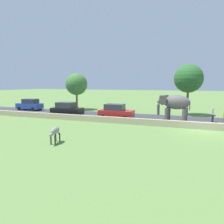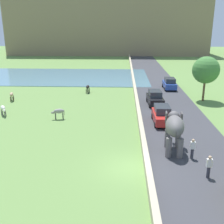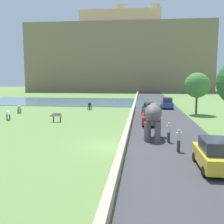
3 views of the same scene
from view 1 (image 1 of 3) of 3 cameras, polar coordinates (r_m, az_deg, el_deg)
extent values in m
plane|color=#608442|center=(19.78, 23.65, -5.04)|extent=(220.00, 220.00, 0.00)
cube|color=#38383D|center=(30.94, -17.13, -0.23)|extent=(7.00, 120.00, 0.06)
cube|color=tan|center=(26.72, -18.68, -0.88)|extent=(0.40, 110.00, 0.65)
ellipsoid|color=#605B5B|center=(22.83, 17.17, 2.60)|extent=(1.67, 2.83, 1.50)
cylinder|color=#605B5B|center=(22.74, 14.68, -0.98)|extent=(0.44, 0.44, 1.60)
cylinder|color=#605B5B|center=(23.56, 15.09, -0.69)|extent=(0.44, 0.44, 1.60)
cylinder|color=#605B5B|center=(22.47, 19.06, -1.26)|extent=(0.44, 0.44, 1.60)
cylinder|color=#605B5B|center=(23.29, 19.32, -0.96)|extent=(0.44, 0.44, 1.60)
ellipsoid|color=#605B5B|center=(23.08, 13.71, 3.24)|extent=(1.09, 1.00, 1.10)
cube|color=#484444|center=(22.46, 13.72, 3.22)|extent=(0.19, 0.71, 0.90)
cube|color=#484444|center=(23.63, 14.35, 3.42)|extent=(0.19, 0.71, 0.90)
cylinder|color=#605B5B|center=(23.27, 12.50, 1.12)|extent=(0.28, 0.28, 1.50)
cone|color=silver|center=(22.99, 12.57, 2.17)|extent=(0.18, 0.57, 0.17)
cone|color=silver|center=(23.42, 12.83, 2.26)|extent=(0.18, 0.57, 0.17)
cylinder|color=#484444|center=(22.70, 20.43, 1.54)|extent=(0.08, 0.08, 0.90)
cylinder|color=#33333D|center=(24.22, 19.55, -1.54)|extent=(0.22, 0.22, 0.85)
cube|color=silver|center=(24.13, 19.63, 0.11)|extent=(0.36, 0.22, 0.56)
sphere|color=tan|center=(24.08, 19.67, 1.03)|extent=(0.22, 0.22, 0.22)
cylinder|color=#33333D|center=(24.76, 25.68, -1.67)|extent=(0.22, 0.22, 0.85)
cube|color=silver|center=(24.66, 25.78, -0.06)|extent=(0.36, 0.22, 0.56)
sphere|color=tan|center=(24.62, 25.83, 0.84)|extent=(0.22, 0.22, 0.22)
cube|color=black|center=(27.16, -12.11, 0.29)|extent=(1.87, 4.07, 0.80)
cube|color=#2D333D|center=(27.18, -12.52, 1.87)|extent=(1.54, 2.26, 0.70)
cylinder|color=black|center=(27.31, -8.87, -0.44)|extent=(0.21, 0.61, 0.60)
cylinder|color=black|center=(25.89, -10.47, -0.92)|extent=(0.21, 0.61, 0.60)
cylinder|color=black|center=(28.56, -13.54, -0.20)|extent=(0.21, 0.61, 0.60)
cylinder|color=black|center=(27.21, -15.30, -0.65)|extent=(0.21, 0.61, 0.60)
cube|color=#2D4CA8|center=(34.96, -21.54, 1.56)|extent=(1.71, 4.00, 0.80)
cube|color=#2D333D|center=(34.76, -21.35, 2.78)|extent=(1.45, 2.20, 0.70)
cylinder|color=black|center=(35.29, -23.95, 0.83)|extent=(0.18, 0.60, 0.60)
cylinder|color=black|center=(36.46, -22.19, 1.13)|extent=(0.18, 0.60, 0.60)
cylinder|color=black|center=(33.54, -20.76, 0.67)|extent=(0.18, 0.60, 0.60)
cylinder|color=black|center=(34.77, -19.02, 0.99)|extent=(0.18, 0.60, 0.60)
cube|color=red|center=(24.29, 1.18, -0.41)|extent=(1.74, 4.02, 0.80)
cube|color=#2D333D|center=(24.26, 0.74, 1.37)|extent=(1.47, 2.21, 0.70)
cylinder|color=black|center=(24.75, 4.63, -1.22)|extent=(0.19, 0.60, 0.60)
cylinder|color=black|center=(23.21, 3.59, -1.81)|extent=(0.19, 0.60, 0.60)
cylinder|color=black|center=(25.54, -1.01, -0.91)|extent=(0.19, 0.60, 0.60)
cylinder|color=black|center=(24.05, -2.37, -1.46)|extent=(0.19, 0.60, 0.60)
ellipsoid|color=gray|center=(15.22, -15.24, -4.89)|extent=(1.16, 0.64, 0.50)
cylinder|color=#373533|center=(14.95, -15.24, -7.39)|extent=(0.10, 0.10, 0.65)
cylinder|color=#373533|center=(15.08, -16.32, -7.30)|extent=(0.10, 0.10, 0.65)
cylinder|color=#373533|center=(15.63, -14.06, -6.68)|extent=(0.10, 0.10, 0.65)
cylinder|color=#373533|center=(15.75, -15.10, -6.60)|extent=(0.10, 0.10, 0.65)
ellipsoid|color=gray|center=(14.69, -16.25, -5.98)|extent=(0.44, 0.31, 0.26)
cone|color=beige|center=(14.62, -15.96, -5.35)|extent=(0.04, 0.04, 0.12)
cone|color=beige|center=(14.69, -16.60, -5.31)|extent=(0.04, 0.04, 0.12)
cylinder|color=#373533|center=(15.74, -14.40, -5.19)|extent=(0.04, 0.04, 0.45)
cylinder|color=brown|center=(33.86, -9.55, 3.04)|extent=(0.28, 0.28, 2.84)
sphere|color=#427A38|center=(33.75, -9.65, 7.48)|extent=(3.43, 3.43, 3.43)
cylinder|color=brown|center=(29.32, 19.84, 2.61)|extent=(0.28, 0.28, 3.51)
sphere|color=#2D662D|center=(29.22, 20.12, 8.57)|extent=(3.70, 3.70, 3.70)
camera|label=2|loc=(26.72, 66.14, 14.95)|focal=43.60mm
camera|label=3|loc=(30.14, 64.47, 5.43)|focal=42.77mm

